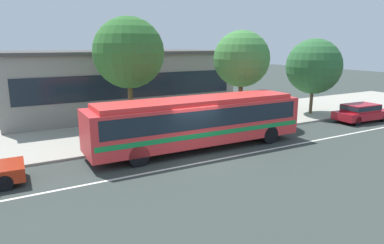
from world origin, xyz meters
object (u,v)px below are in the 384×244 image
street_tree_far_end (314,66)px  sedan_far_ahead (361,112)px  pedestrian_walking_along_curb (116,127)px  bus_stop_sign (247,105)px  street_tree_mid_block (242,59)px  transit_bus (198,119)px  pedestrian_waiting_near_sign (246,112)px  street_tree_near_stop (129,53)px

street_tree_far_end → sedan_far_ahead: bearing=-70.5°
sedan_far_ahead → street_tree_far_end: street_tree_far_end is taller
pedestrian_walking_along_curb → street_tree_far_end: bearing=2.5°
street_tree_far_end → bus_stop_sign: bearing=-168.0°
bus_stop_sign → street_tree_mid_block: 3.31m
transit_bus → street_tree_mid_block: street_tree_mid_block is taller
street_tree_mid_block → transit_bus: bearing=-147.5°
sedan_far_ahead → pedestrian_walking_along_curb: pedestrian_walking_along_curb is taller
pedestrian_walking_along_curb → pedestrian_waiting_near_sign: bearing=-1.9°
pedestrian_waiting_near_sign → bus_stop_sign: (-0.41, -0.65, 0.62)m
street_tree_near_stop → street_tree_far_end: street_tree_near_stop is taller
sedan_far_ahead → street_tree_mid_block: street_tree_mid_block is taller
pedestrian_waiting_near_sign → street_tree_near_stop: 8.42m
bus_stop_sign → street_tree_near_stop: bearing=158.0°
transit_bus → bus_stop_sign: (4.65, 1.77, 0.14)m
bus_stop_sign → transit_bus: bearing=-159.2°
transit_bus → sedan_far_ahead: bearing=-0.5°
transit_bus → street_tree_near_stop: street_tree_near_stop is taller
sedan_far_ahead → street_tree_near_stop: street_tree_near_stop is taller
sedan_far_ahead → street_tree_near_stop: (-15.72, 4.62, 4.25)m
transit_bus → street_tree_mid_block: (5.36, 3.42, 2.92)m
street_tree_near_stop → street_tree_far_end: size_ratio=1.20×
sedan_far_ahead → street_tree_far_end: 4.85m
bus_stop_sign → street_tree_near_stop: (-6.77, 2.74, 3.25)m
sedan_far_ahead → bus_stop_sign: bearing=168.1°
transit_bus → pedestrian_walking_along_curb: 4.58m
pedestrian_waiting_near_sign → street_tree_far_end: (7.28, 0.99, 2.70)m
pedestrian_waiting_near_sign → transit_bus: bearing=-154.4°
pedestrian_waiting_near_sign → street_tree_mid_block: street_tree_mid_block is taller
pedestrian_waiting_near_sign → pedestrian_walking_along_curb: 8.72m
transit_bus → street_tree_far_end: bearing=15.4°
street_tree_far_end → transit_bus: bearing=-164.6°
sedan_far_ahead → street_tree_far_end: bearing=109.5°
bus_stop_sign → street_tree_far_end: street_tree_far_end is taller
pedestrian_waiting_near_sign → street_tree_mid_block: size_ratio=0.27×
bus_stop_sign → street_tree_near_stop: 7.99m
sedan_far_ahead → bus_stop_sign: bus_stop_sign is taller
transit_bus → street_tree_near_stop: 6.02m
bus_stop_sign → pedestrian_walking_along_curb: bearing=173.5°
pedestrian_waiting_near_sign → street_tree_far_end: street_tree_far_end is taller
pedestrian_waiting_near_sign → bus_stop_sign: 0.99m
pedestrian_walking_along_curb → street_tree_mid_block: bearing=4.5°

